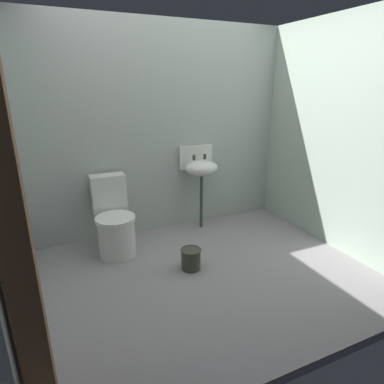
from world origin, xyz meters
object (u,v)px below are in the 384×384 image
(toilet_near_wall, at_px, (114,223))
(sink, at_px, (201,167))
(wooden_door_post, at_px, (9,211))
(bucket, at_px, (191,258))

(toilet_near_wall, distance_m, sink, 1.18)
(wooden_door_post, distance_m, bucket, 1.94)
(wooden_door_post, distance_m, toilet_near_wall, 1.98)
(toilet_near_wall, relative_size, bucket, 3.78)
(sink, bearing_deg, wooden_door_post, -134.58)
(wooden_door_post, relative_size, bucket, 11.36)
(toilet_near_wall, bearing_deg, sink, -169.58)
(wooden_door_post, height_order, toilet_near_wall, wooden_door_post)
(toilet_near_wall, xyz_separation_m, bucket, (0.58, -0.65, -0.21))
(wooden_door_post, bearing_deg, bucket, 37.13)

